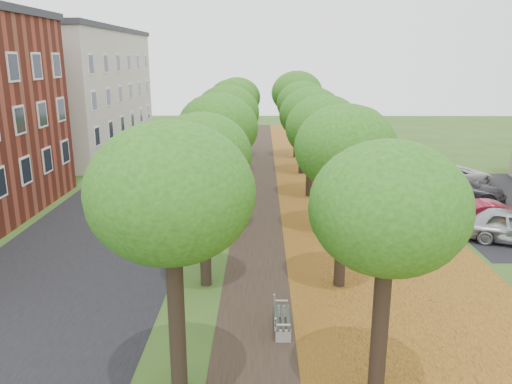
{
  "coord_description": "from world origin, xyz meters",
  "views": [
    {
      "loc": [
        -0.2,
        -10.54,
        7.95
      ],
      "look_at": [
        -0.44,
        9.58,
        2.5
      ],
      "focal_mm": 35.0,
      "sensor_mm": 36.0,
      "label": 1
    }
  ],
  "objects_px": {
    "car_grey": "(458,188)",
    "car_red": "(494,215)",
    "bench": "(281,317)",
    "car_white": "(457,175)"
  },
  "relations": [
    {
      "from": "car_grey",
      "to": "car_red",
      "type": "bearing_deg",
      "value": -157.27
    },
    {
      "from": "car_red",
      "to": "car_grey",
      "type": "relative_size",
      "value": 0.75
    },
    {
      "from": "car_red",
      "to": "bench",
      "type": "bearing_deg",
      "value": 134.19
    },
    {
      "from": "bench",
      "to": "car_red",
      "type": "relative_size",
      "value": 0.42
    },
    {
      "from": "car_grey",
      "to": "car_white",
      "type": "height_order",
      "value": "car_grey"
    },
    {
      "from": "car_red",
      "to": "car_grey",
      "type": "xyz_separation_m",
      "value": [
        0.0,
        4.68,
        0.11
      ]
    },
    {
      "from": "car_white",
      "to": "car_red",
      "type": "bearing_deg",
      "value": 152.28
    },
    {
      "from": "car_grey",
      "to": "car_white",
      "type": "relative_size",
      "value": 1.08
    },
    {
      "from": "bench",
      "to": "car_grey",
      "type": "bearing_deg",
      "value": -36.81
    },
    {
      "from": "bench",
      "to": "car_white",
      "type": "distance_m",
      "value": 21.34
    }
  ]
}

